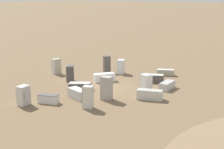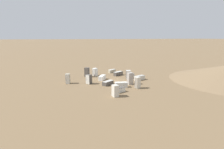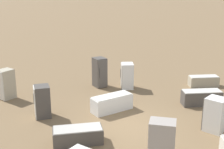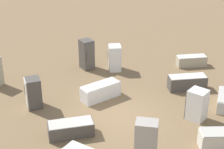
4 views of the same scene
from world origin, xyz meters
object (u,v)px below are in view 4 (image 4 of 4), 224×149
discarded_fridge_1 (33,93)px  discarded_fridge_3 (71,129)px  discarded_fridge_13 (187,82)px  discarded_fridge_15 (197,105)px  discarded_fridge_14 (87,54)px  discarded_fridge_7 (146,143)px  discarded_fridge_8 (191,61)px  discarded_fridge_10 (115,58)px  discarded_fridge_0 (101,91)px

discarded_fridge_1 → discarded_fridge_3: 3.03m
discarded_fridge_13 → discarded_fridge_15: discarded_fridge_15 is taller
discarded_fridge_3 → discarded_fridge_14: 6.67m
discarded_fridge_1 → discarded_fridge_7: size_ratio=0.81×
discarded_fridge_3 → discarded_fridge_13: (-3.59, -5.80, 0.06)m
discarded_fridge_3 → discarded_fridge_8: bearing=-55.7°
discarded_fridge_3 → discarded_fridge_7: size_ratio=1.09×
discarded_fridge_8 → discarded_fridge_10: discarded_fridge_10 is taller
discarded_fridge_0 → discarded_fridge_13: size_ratio=1.02×
discarded_fridge_0 → discarded_fridge_8: bearing=90.6°
discarded_fridge_1 → discarded_fridge_15: bearing=-117.8°
discarded_fridge_10 → discarded_fridge_15: bearing=-151.2°
discarded_fridge_10 → discarded_fridge_8: bearing=-88.3°
discarded_fridge_1 → discarded_fridge_8: (-5.89, -7.34, -0.42)m
discarded_fridge_7 → discarded_fridge_10: size_ratio=1.23×
discarded_fridge_1 → discarded_fridge_10: bearing=-61.8°
discarded_fridge_13 → discarded_fridge_14: 5.83m
discarded_fridge_13 → discarded_fridge_10: bearing=-130.9°
discarded_fridge_1 → discarded_fridge_8: discarded_fridge_1 is taller
discarded_fridge_8 → discarded_fridge_15: 5.81m
discarded_fridge_3 → discarded_fridge_8: (-3.25, -8.78, -0.00)m
discarded_fridge_1 → discarded_fridge_10: 5.57m
discarded_fridge_0 → discarded_fridge_1: 3.18m
discarded_fridge_8 → discarded_fridge_10: size_ratio=1.22×
discarded_fridge_10 → discarded_fridge_13: discarded_fridge_10 is taller
discarded_fridge_10 → discarded_fridge_14: (1.54, 0.37, 0.12)m
discarded_fridge_10 → discarded_fridge_3: bearing=158.7°
discarded_fridge_8 → discarded_fridge_14: (5.45, 2.50, 0.54)m
discarded_fridge_13 → discarded_fridge_8: bearing=156.7°
discarded_fridge_10 → discarded_fridge_13: bearing=-128.1°
discarded_fridge_15 → discarded_fridge_14: bearing=82.2°
discarded_fridge_1 → discarded_fridge_13: bearing=-96.0°
discarded_fridge_13 → discarded_fridge_14: size_ratio=1.18×
discarded_fridge_3 → discarded_fridge_14: (2.20, -6.27, 0.54)m
discarded_fridge_1 → discarded_fridge_7: (-5.97, 2.02, 0.17)m
discarded_fridge_8 → discarded_fridge_1: bearing=111.5°
discarded_fridge_0 → discarded_fridge_15: discarded_fridge_15 is taller
discarded_fridge_15 → discarded_fridge_7: bearing=179.8°
discarded_fridge_13 → discarded_fridge_3: bearing=-61.5°
discarded_fridge_7 → discarded_fridge_3: bearing=158.5°
discarded_fridge_7 → discarded_fridge_14: (5.54, -6.86, -0.05)m
discarded_fridge_7 → discarded_fridge_13: (-0.25, -6.39, -0.53)m
discarded_fridge_0 → discarded_fridge_14: 3.66m
discarded_fridge_7 → discarded_fridge_13: 6.42m
discarded_fridge_8 → discarded_fridge_15: bearing=162.8°
discarded_fridge_8 → discarded_fridge_14: 6.02m
discarded_fridge_8 → discarded_fridge_7: bearing=150.8°
discarded_fridge_13 → discarded_fridge_1: bearing=-84.7°
discarded_fridge_0 → discarded_fridge_13: bearing=66.2°
discarded_fridge_0 → discarded_fridge_3: size_ratio=1.04×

